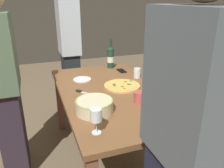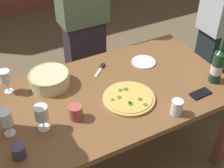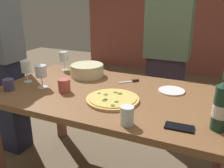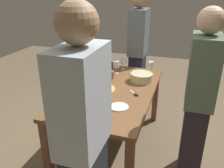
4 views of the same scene
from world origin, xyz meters
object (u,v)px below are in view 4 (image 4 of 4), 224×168
(serving_bowl, at_px, (141,77))
(wine_bottle, at_px, (62,103))
(wine_glass_by_bottle, at_px, (116,65))
(cell_phone, at_px, (66,106))
(pizza_knife, at_px, (135,94))
(cup_spare, at_px, (111,75))
(person_guest_right, at_px, (84,141))
(cup_amber, at_px, (110,65))
(wine_glass_near_pizza, at_px, (124,61))
(person_host, at_px, (138,52))
(person_guest_left, at_px, (198,100))
(wine_glass_far_left, at_px, (151,65))
(side_plate, at_px, (119,107))
(cup_ceramic, at_px, (71,90))
(pizza, at_px, (100,89))
(dining_table, at_px, (112,97))

(serving_bowl, height_order, wine_bottle, wine_bottle)
(serving_bowl, relative_size, wine_glass_by_bottle, 1.67)
(cell_phone, height_order, pizza_knife, pizza_knife)
(cup_spare, bearing_deg, person_guest_right, 11.74)
(cup_amber, xyz_separation_m, pizza_knife, (0.73, 0.51, -0.03))
(wine_glass_near_pizza, bearing_deg, wine_glass_by_bottle, -15.20)
(person_host, bearing_deg, person_guest_left, 36.00)
(wine_glass_far_left, distance_m, side_plate, 0.99)
(wine_glass_near_pizza, xyz_separation_m, cup_ceramic, (0.94, -0.31, -0.07))
(wine_glass_near_pizza, bearing_deg, wine_bottle, -6.99)
(wine_glass_far_left, height_order, cup_ceramic, wine_glass_far_left)
(cup_spare, bearing_deg, person_guest_left, 64.13)
(pizza_knife, distance_m, person_guest_right, 1.09)
(cup_amber, distance_m, cup_spare, 0.40)
(side_plate, distance_m, pizza_knife, 0.33)
(side_plate, relative_size, pizza_knife, 1.33)
(pizza, height_order, cell_phone, pizza)
(side_plate, distance_m, person_guest_right, 0.77)
(cup_amber, bearing_deg, serving_bowl, 56.18)
(side_plate, relative_size, person_guest_right, 0.10)
(wine_bottle, xyz_separation_m, cup_ceramic, (-0.43, -0.14, -0.08))
(wine_glass_near_pizza, distance_m, cup_amber, 0.21)
(serving_bowl, height_order, cup_ceramic, cup_ceramic)
(wine_glass_far_left, xyz_separation_m, cup_amber, (-0.07, -0.57, -0.08))
(pizza, xyz_separation_m, pizza_knife, (-0.01, 0.39, -0.01))
(person_host, bearing_deg, cup_spare, -9.55)
(wine_bottle, relative_size, wine_glass_far_left, 2.04)
(pizza, height_order, person_guest_left, person_guest_left)
(cell_phone, relative_size, person_host, 0.08)
(serving_bowl, height_order, wine_glass_far_left, wine_glass_far_left)
(dining_table, distance_m, person_host, 1.11)
(wine_glass_by_bottle, relative_size, side_plate, 0.90)
(serving_bowl, height_order, wine_glass_near_pizza, wine_glass_near_pizza)
(cup_amber, xyz_separation_m, cup_ceramic, (0.93, -0.12, 0.01))
(cup_amber, xyz_separation_m, side_plate, (1.05, 0.44, -0.04))
(pizza_knife, bearing_deg, person_host, -169.15)
(wine_glass_near_pizza, height_order, person_guest_right, person_guest_right)
(wine_glass_far_left, distance_m, cup_spare, 0.54)
(cup_spare, distance_m, person_host, 0.80)
(cell_phone, xyz_separation_m, person_guest_left, (-0.32, 1.18, 0.09))
(serving_bowl, height_order, person_guest_right, person_guest_right)
(wine_bottle, distance_m, wine_glass_far_left, 1.40)
(person_guest_right, bearing_deg, wine_glass_near_pizza, -1.55)
(pizza, xyz_separation_m, person_host, (-1.14, 0.17, 0.13))
(dining_table, distance_m, wine_glass_near_pizza, 0.72)
(wine_glass_by_bottle, xyz_separation_m, cup_amber, (-0.18, -0.14, -0.07))
(cup_ceramic, relative_size, person_guest_left, 0.06)
(wine_bottle, height_order, cell_phone, wine_bottle)
(wine_glass_by_bottle, height_order, pizza_knife, wine_glass_by_bottle)
(cup_ceramic, height_order, side_plate, cup_ceramic)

